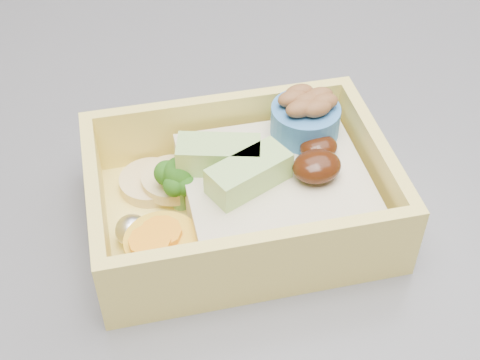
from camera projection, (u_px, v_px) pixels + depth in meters
name	position (u px, v px, depth m)	size (l,w,h in m)	color
bento_box	(248.00, 190.00, 0.41)	(0.20, 0.15, 0.07)	#F9E067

